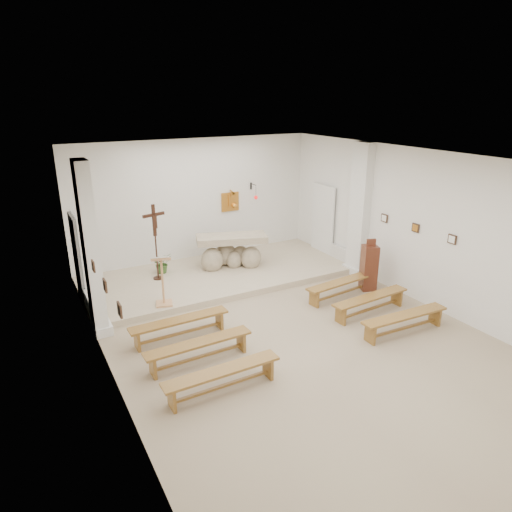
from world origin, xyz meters
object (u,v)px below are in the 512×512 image
donation_pedestal (369,267)px  bench_left_third (222,375)px  bench_left_second (199,347)px  bench_right_third (404,319)px  bench_right_front (341,285)px  lectern (163,280)px  bench_left_front (180,324)px  crucifix_stand (155,237)px  altar (231,253)px  bench_right_second (370,301)px

donation_pedestal → bench_left_third: (-4.95, -2.07, -0.26)m
donation_pedestal → bench_left_second: (-4.95, -1.07, -0.26)m
bench_right_third → bench_right_front: bearing=92.5°
lectern → donation_pedestal: bearing=1.5°
bench_left_front → bench_left_third: 2.00m
crucifix_stand → bench_left_third: size_ratio=0.97×
donation_pedestal → bench_right_front: 0.93m
donation_pedestal → bench_right_front: (-0.89, -0.07, -0.26)m
altar → crucifix_stand: (-2.03, 0.08, 0.75)m
crucifix_stand → bench_left_third: 5.01m
bench_right_third → bench_left_second: bearing=168.6°
crucifix_stand → bench_left_third: crucifix_stand is taller
bench_left_third → bench_left_second: bearing=89.2°
bench_left_second → bench_left_third: (-0.00, -1.00, 0.00)m
bench_left_third → bench_right_second: bearing=13.1°
bench_left_third → bench_left_front: bearing=89.2°
crucifix_stand → bench_left_third: bearing=-109.0°
lectern → bench_left_third: (-0.11, -3.35, -0.42)m
bench_right_third → altar: bearing=110.4°
bench_left_front → bench_right_second: size_ratio=0.99×
donation_pedestal → bench_right_third: (-0.89, -2.07, -0.26)m
bench_left_front → bench_left_second: bearing=-91.0°
crucifix_stand → bench_left_second: bearing=-110.4°
bench_right_front → bench_right_second: same height
crucifix_stand → bench_left_second: size_ratio=0.97×
bench_left_front → bench_right_second: (4.06, -1.00, 0.00)m
crucifix_stand → donation_pedestal: 5.34m
lectern → bench_right_front: bearing=-2.5°
crucifix_stand → bench_right_front: bearing=-52.5°
bench_right_third → donation_pedestal: bearing=69.2°
lectern → bench_left_front: (-0.11, -1.34, -0.42)m
altar → bench_right_second: altar is taller
bench_right_front → bench_left_third: bearing=-160.0°
bench_right_front → bench_right_third: same height
lectern → bench_right_second: bearing=-14.4°
altar → bench_right_third: 5.07m
bench_left_second → bench_left_third: bearing=-91.4°
donation_pedestal → bench_right_front: donation_pedestal is taller
crucifix_stand → bench_left_second: 4.04m
altar → bench_left_front: bearing=-113.3°
altar → bench_left_third: altar is taller
donation_pedestal → bench_left_second: bearing=-146.7°
altar → donation_pedestal: 3.68m
altar → bench_left_third: (-2.50, -4.82, -0.20)m
bench_right_second → bench_left_front: bearing=162.5°
bench_left_second → donation_pedestal: bearing=10.8°
bench_left_second → altar: bearing=55.3°
bench_right_front → bench_left_front: bearing=173.7°
bench_right_front → bench_left_second: 4.18m
crucifix_stand → donation_pedestal: crucifix_stand is taller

